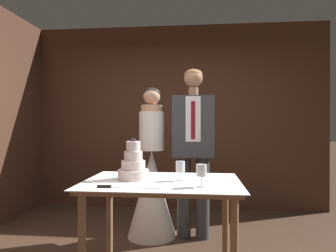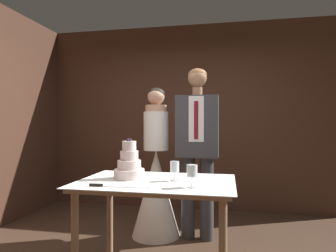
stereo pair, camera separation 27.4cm
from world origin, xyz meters
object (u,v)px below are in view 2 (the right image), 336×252
tiered_cake (129,165)px  wine_glass_middle (192,171)px  cake_table (156,193)px  wine_glass_near (175,168)px  bride (156,182)px  groom (197,143)px  cake_knife (108,186)px

tiered_cake → wine_glass_middle: tiered_cake is taller
tiered_cake → wine_glass_middle: bearing=-24.7°
cake_table → wine_glass_near: bearing=7.7°
wine_glass_near → bride: bearing=111.9°
wine_glass_near → bride: 1.06m
cake_table → wine_glass_near: size_ratio=7.90×
groom → cake_knife: bearing=-112.5°
wine_glass_near → bride: size_ratio=0.09×
cake_knife → bride: bearing=84.7°
wine_glass_middle → cake_table: bearing=146.5°
tiered_cake → groom: (0.48, 0.91, 0.14)m
bride → cake_table: bearing=-76.3°
wine_glass_middle → groom: size_ratio=0.09×
tiered_cake → groom: bearing=62.4°
tiered_cake → cake_knife: tiered_cake is taller
groom → wine_glass_near: bearing=-95.4°
tiered_cake → wine_glass_near: tiered_cake is taller
tiered_cake → cake_knife: (-0.04, -0.35, -0.10)m
wine_glass_middle → bride: size_ratio=0.10×
tiered_cake → wine_glass_middle: size_ratio=2.04×
groom → cake_table: bearing=-103.7°
tiered_cake → wine_glass_near: bearing=-4.3°
wine_glass_near → groom: (0.09, 0.94, 0.14)m
cake_knife → wine_glass_middle: (0.60, 0.09, 0.11)m
wine_glass_near → wine_glass_middle: size_ratio=0.96×
cake_table → tiered_cake: tiered_cake is taller
tiered_cake → wine_glass_near: 0.39m
bride → groom: 0.65m
cake_knife → groom: size_ratio=0.24×
bride → groom: (0.47, -0.00, 0.45)m
groom → wine_glass_middle: bearing=-86.2°
cake_table → wine_glass_near: (0.15, 0.02, 0.21)m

